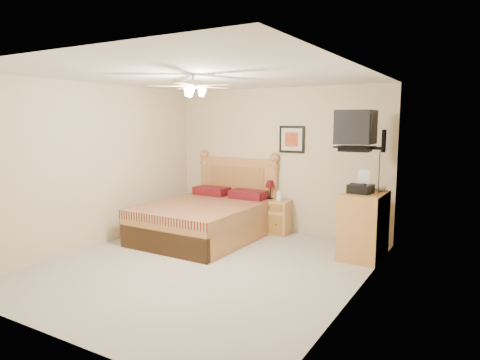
# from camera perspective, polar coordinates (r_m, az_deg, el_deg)

# --- Properties ---
(floor) EXTENTS (4.50, 4.50, 0.00)m
(floor) POSITION_cam_1_polar(r_m,az_deg,el_deg) (5.88, -4.74, -11.34)
(floor) COLOR #A39E93
(floor) RESTS_ON ground
(ceiling) EXTENTS (4.00, 4.50, 0.04)m
(ceiling) POSITION_cam_1_polar(r_m,az_deg,el_deg) (5.58, -5.04, 13.69)
(ceiling) COLOR white
(ceiling) RESTS_ON ground
(wall_back) EXTENTS (4.00, 0.04, 2.50)m
(wall_back) POSITION_cam_1_polar(r_m,az_deg,el_deg) (7.53, 5.07, 2.66)
(wall_back) COLOR beige
(wall_back) RESTS_ON ground
(wall_front) EXTENTS (4.00, 0.04, 2.50)m
(wall_front) POSITION_cam_1_polar(r_m,az_deg,el_deg) (4.00, -23.89, -2.64)
(wall_front) COLOR beige
(wall_front) RESTS_ON ground
(wall_left) EXTENTS (0.04, 4.50, 2.50)m
(wall_left) POSITION_cam_1_polar(r_m,az_deg,el_deg) (6.94, -18.50, 1.83)
(wall_left) COLOR beige
(wall_left) RESTS_ON ground
(wall_right) EXTENTS (0.04, 4.50, 2.50)m
(wall_right) POSITION_cam_1_polar(r_m,az_deg,el_deg) (4.74, 15.27, -0.69)
(wall_right) COLOR beige
(wall_right) RESTS_ON ground
(bed) EXTENTS (1.65, 2.16, 1.39)m
(bed) POSITION_cam_1_polar(r_m,az_deg,el_deg) (7.04, -4.85, -2.27)
(bed) COLOR #AE6E3C
(bed) RESTS_ON ground
(nightstand) EXTENTS (0.57, 0.45, 0.58)m
(nightstand) POSITION_cam_1_polar(r_m,az_deg,el_deg) (7.44, 4.53, -4.89)
(nightstand) COLOR tan
(nightstand) RESTS_ON ground
(table_lamp) EXTENTS (0.23, 0.23, 0.33)m
(table_lamp) POSITION_cam_1_polar(r_m,az_deg,el_deg) (7.47, 4.04, -1.30)
(table_lamp) COLOR #540B13
(table_lamp) RESTS_ON nightstand
(lotion_bottle) EXTENTS (0.09, 0.09, 0.21)m
(lotion_bottle) POSITION_cam_1_polar(r_m,az_deg,el_deg) (7.30, 5.20, -1.98)
(lotion_bottle) COLOR white
(lotion_bottle) RESTS_ON nightstand
(framed_picture) EXTENTS (0.46, 0.04, 0.46)m
(framed_picture) POSITION_cam_1_polar(r_m,az_deg,el_deg) (7.38, 6.94, 5.40)
(framed_picture) COLOR black
(framed_picture) RESTS_ON wall_back
(dresser) EXTENTS (0.56, 0.80, 0.93)m
(dresser) POSITION_cam_1_polar(r_m,az_deg,el_deg) (6.33, 16.14, -5.81)
(dresser) COLOR #B47F38
(dresser) RESTS_ON ground
(fax_machine) EXTENTS (0.34, 0.36, 0.32)m
(fax_machine) POSITION_cam_1_polar(r_m,az_deg,el_deg) (6.17, 15.82, -0.23)
(fax_machine) COLOR black
(fax_machine) RESTS_ON dresser
(magazine_lower) EXTENTS (0.30, 0.34, 0.03)m
(magazine_lower) POSITION_cam_1_polar(r_m,az_deg,el_deg) (6.52, 16.96, -1.16)
(magazine_lower) COLOR beige
(magazine_lower) RESTS_ON dresser
(magazine_upper) EXTENTS (0.20, 0.26, 0.02)m
(magazine_upper) POSITION_cam_1_polar(r_m,az_deg,el_deg) (6.52, 17.21, -0.96)
(magazine_upper) COLOR tan
(magazine_upper) RESTS_ON magazine_lower
(wall_tv) EXTENTS (0.56, 0.46, 0.58)m
(wall_tv) POSITION_cam_1_polar(r_m,az_deg,el_deg) (6.05, 16.54, 6.40)
(wall_tv) COLOR black
(wall_tv) RESTS_ON wall_right
(ceiling_fan) EXTENTS (1.14, 1.14, 0.28)m
(ceiling_fan) POSITION_cam_1_polar(r_m,az_deg,el_deg) (5.41, -6.28, 12.37)
(ceiling_fan) COLOR silver
(ceiling_fan) RESTS_ON ceiling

